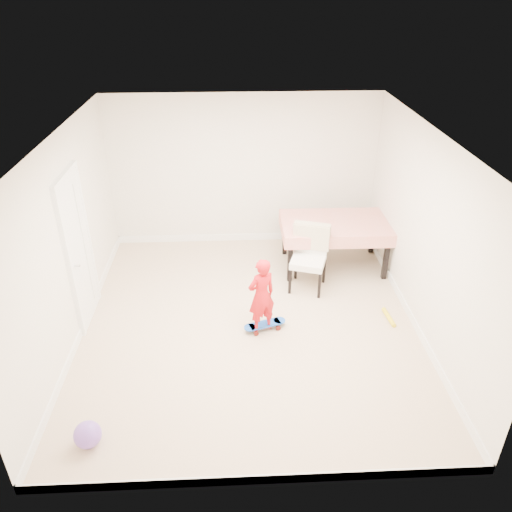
{
  "coord_description": "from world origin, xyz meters",
  "views": [
    {
      "loc": [
        -0.18,
        -5.53,
        4.18
      ],
      "look_at": [
        0.1,
        0.2,
        0.95
      ],
      "focal_mm": 35.0,
      "sensor_mm": 36.0,
      "label": 1
    }
  ],
  "objects_px": {
    "dining_chair": "(308,259)",
    "balloon": "(88,435)",
    "skateboard": "(265,326)",
    "dining_table": "(333,244)",
    "child": "(261,298)"
  },
  "relations": [
    {
      "from": "dining_table",
      "to": "skateboard",
      "type": "bearing_deg",
      "value": -125.93
    },
    {
      "from": "dining_chair",
      "to": "balloon",
      "type": "distance_m",
      "value": 3.86
    },
    {
      "from": "skateboard",
      "to": "balloon",
      "type": "bearing_deg",
      "value": -154.62
    },
    {
      "from": "dining_chair",
      "to": "skateboard",
      "type": "xyz_separation_m",
      "value": [
        -0.71,
        -0.99,
        -0.45
      ]
    },
    {
      "from": "skateboard",
      "to": "balloon",
      "type": "relative_size",
      "value": 2.1
    },
    {
      "from": "dining_table",
      "to": "balloon",
      "type": "relative_size",
      "value": 6.03
    },
    {
      "from": "child",
      "to": "skateboard",
      "type": "bearing_deg",
      "value": -170.05
    },
    {
      "from": "dining_table",
      "to": "skateboard",
      "type": "xyz_separation_m",
      "value": [
        -1.22,
        -1.65,
        -0.35
      ]
    },
    {
      "from": "skateboard",
      "to": "balloon",
      "type": "height_order",
      "value": "balloon"
    },
    {
      "from": "balloon",
      "to": "dining_table",
      "type": "bearing_deg",
      "value": 47.98
    },
    {
      "from": "balloon",
      "to": "child",
      "type": "bearing_deg",
      "value": 43.79
    },
    {
      "from": "dining_table",
      "to": "balloon",
      "type": "distance_m",
      "value": 4.68
    },
    {
      "from": "dining_chair",
      "to": "child",
      "type": "distance_m",
      "value": 1.28
    },
    {
      "from": "dining_table",
      "to": "dining_chair",
      "type": "xyz_separation_m",
      "value": [
        -0.51,
        -0.65,
        0.1
      ]
    },
    {
      "from": "dining_chair",
      "to": "balloon",
      "type": "bearing_deg",
      "value": -114.6
    }
  ]
}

